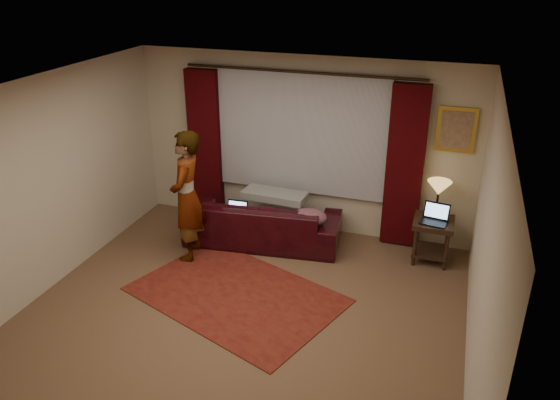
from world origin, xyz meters
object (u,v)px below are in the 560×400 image
object	(u,v)px
sofa	(263,214)
end_table	(432,240)
person	(187,196)
laptop_table	(435,215)
laptop_sofa	(235,211)
tiffany_lamp	(438,199)

from	to	relation	value
sofa	end_table	distance (m)	2.36
sofa	person	xyz separation A→B (m)	(-0.81, -0.70, 0.46)
end_table	person	distance (m)	3.35
laptop_table	person	size ratio (longest dim) A/B	0.20
end_table	sofa	bearing A→B (deg)	-174.45
laptop_table	person	xyz separation A→B (m)	(-3.16, -0.84, 0.17)
laptop_sofa	end_table	world-z (taller)	laptop_sofa
laptop_table	laptop_sofa	bearing A→B (deg)	-163.06
sofa	laptop_table	bearing A→B (deg)	176.60
laptop_table	person	world-z (taller)	person
laptop_table	tiffany_lamp	bearing A→B (deg)	96.91
laptop_sofa	laptop_table	xyz separation A→B (m)	(2.67, 0.38, 0.18)
sofa	end_table	xyz separation A→B (m)	(2.35, 0.23, -0.14)
end_table	laptop_table	world-z (taller)	laptop_table
end_table	laptop_table	xyz separation A→B (m)	(-0.00, -0.09, 0.43)
end_table	person	size ratio (longest dim) A/B	0.34
tiffany_lamp	sofa	bearing A→B (deg)	-171.18
sofa	end_table	size ratio (longest dim) A/B	3.62
tiffany_lamp	laptop_table	xyz separation A→B (m)	(-0.01, -0.22, -0.13)
tiffany_lamp	laptop_table	distance (m)	0.26
sofa	end_table	world-z (taller)	sofa
sofa	tiffany_lamp	bearing A→B (deg)	-178.00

